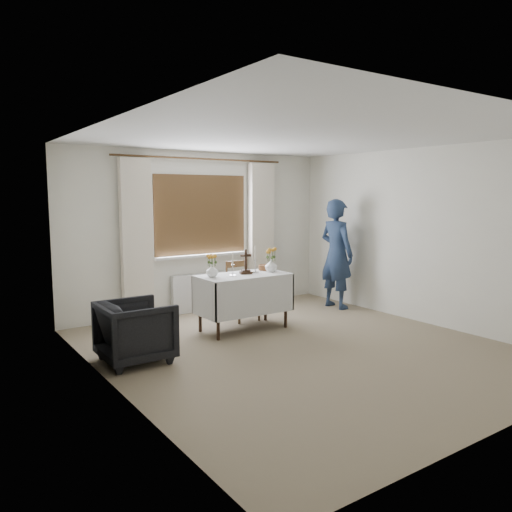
{
  "coord_description": "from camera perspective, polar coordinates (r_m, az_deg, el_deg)",
  "views": [
    {
      "loc": [
        -3.73,
        -4.47,
        1.84
      ],
      "look_at": [
        -0.03,
        0.91,
        1.03
      ],
      "focal_mm": 35.0,
      "sensor_mm": 36.0,
      "label": 1
    }
  ],
  "objects": [
    {
      "name": "flower_vase_right",
      "position": [
        6.96,
        1.74,
        -1.09
      ],
      "size": [
        0.18,
        0.18,
        0.18
      ],
      "primitive_type": "imported",
      "rotation": [
        0.0,
        0.0,
        0.09
      ],
      "color": "white",
      "rests_on": "altar_table"
    },
    {
      "name": "flower_vase_left",
      "position": [
        6.56,
        -5.04,
        -1.68
      ],
      "size": [
        0.18,
        0.18,
        0.17
      ],
      "primitive_type": "imported",
      "rotation": [
        0.0,
        0.0,
        -0.13
      ],
      "color": "white",
      "rests_on": "altar_table"
    },
    {
      "name": "candlestick_right",
      "position": [
        6.85,
        -0.08,
        -0.41
      ],
      "size": [
        0.12,
        0.12,
        0.37
      ],
      "primitive_type": null,
      "rotation": [
        0.0,
        0.0,
        0.16
      ],
      "color": "silver",
      "rests_on": "altar_table"
    },
    {
      "name": "wicker_basket",
      "position": [
        7.12,
        1.1,
        -1.32
      ],
      "size": [
        0.22,
        0.22,
        0.08
      ],
      "primitive_type": "cylinder",
      "rotation": [
        0.0,
        0.0,
        -0.06
      ],
      "color": "brown",
      "rests_on": "altar_table"
    },
    {
      "name": "radiator",
      "position": [
        7.98,
        -5.98,
        -4.08
      ],
      "size": [
        1.1,
        0.1,
        0.6
      ],
      "primitive_type": "cube",
      "color": "silver",
      "rests_on": "ground"
    },
    {
      "name": "person",
      "position": [
        8.17,
        9.19,
        0.25
      ],
      "size": [
        0.46,
        0.67,
        1.76
      ],
      "primitive_type": "imported",
      "rotation": [
        0.0,
        0.0,
        1.62
      ],
      "color": "#21344F",
      "rests_on": "ground"
    },
    {
      "name": "ground",
      "position": [
        6.11,
        5.19,
        -10.49
      ],
      "size": [
        5.0,
        5.0,
        0.0
      ],
      "primitive_type": "plane",
      "color": "gray",
      "rests_on": "ground"
    },
    {
      "name": "wooden_cross",
      "position": [
        6.77,
        -1.18,
        -0.64
      ],
      "size": [
        0.19,
        0.16,
        0.34
      ],
      "primitive_type": null,
      "rotation": [
        0.0,
        0.0,
        -0.35
      ],
      "color": "black",
      "rests_on": "altar_table"
    },
    {
      "name": "wooden_chair",
      "position": [
        7.32,
        -1.51,
        -3.99
      ],
      "size": [
        0.41,
        0.41,
        0.87
      ],
      "primitive_type": null,
      "rotation": [
        0.0,
        0.0,
        -0.01
      ],
      "color": "brown",
      "rests_on": "ground"
    },
    {
      "name": "altar_table",
      "position": [
        6.81,
        -1.44,
        -5.29
      ],
      "size": [
        1.24,
        0.64,
        0.76
      ],
      "primitive_type": "cube",
      "color": "silver",
      "rests_on": "ground"
    },
    {
      "name": "candlestick_left",
      "position": [
        6.61,
        -2.68,
        -0.92
      ],
      "size": [
        0.1,
        0.1,
        0.32
      ],
      "primitive_type": null,
      "rotation": [
        0.0,
        0.0,
        -0.13
      ],
      "color": "silver",
      "rests_on": "altar_table"
    },
    {
      "name": "armchair",
      "position": [
        5.7,
        -13.59,
        -8.36
      ],
      "size": [
        0.75,
        0.73,
        0.68
      ],
      "primitive_type": "imported",
      "rotation": [
        0.0,
        0.0,
        1.57
      ],
      "color": "black",
      "rests_on": "ground"
    }
  ]
}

